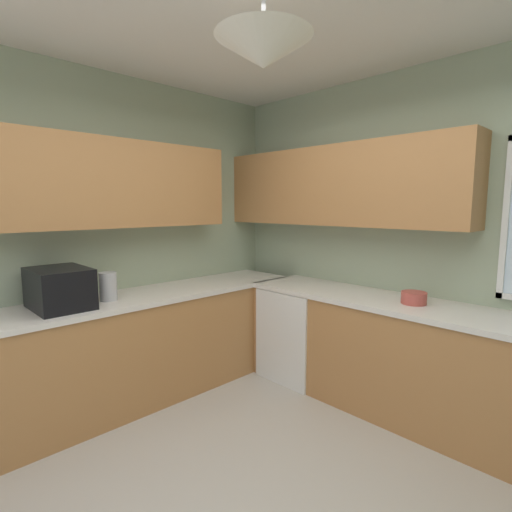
% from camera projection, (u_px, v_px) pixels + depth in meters
% --- Properties ---
extents(room_shell, '(4.06, 3.84, 2.79)m').
position_uv_depth(room_shell, '(282.00, 175.00, 2.41)').
color(room_shell, '#9EAD8E').
rests_on(room_shell, ground_plane).
extents(counter_run_left, '(0.65, 3.45, 0.89)m').
position_uv_depth(counter_run_left, '(117.00, 353.00, 3.15)').
color(counter_run_left, '#AD7542').
rests_on(counter_run_left, ground_plane).
extents(counter_run_back, '(3.15, 0.65, 0.89)m').
position_uv_depth(counter_run_back, '(430.00, 366.00, 2.89)').
color(counter_run_back, '#AD7542').
rests_on(counter_run_back, ground_plane).
extents(dishwasher, '(0.60, 0.60, 0.85)m').
position_uv_depth(dishwasher, '(300.00, 332.00, 3.73)').
color(dishwasher, white).
rests_on(dishwasher, ground_plane).
extents(microwave, '(0.48, 0.36, 0.29)m').
position_uv_depth(microwave, '(60.00, 288.00, 2.80)').
color(microwave, black).
rests_on(microwave, counter_run_left).
extents(kettle, '(0.13, 0.13, 0.22)m').
position_uv_depth(kettle, '(108.00, 286.00, 3.03)').
color(kettle, '#B7B7BC').
rests_on(kettle, counter_run_left).
extents(bowl, '(0.18, 0.18, 0.09)m').
position_uv_depth(bowl, '(414.00, 298.00, 2.93)').
color(bowl, '#B74C42').
rests_on(bowl, counter_run_back).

